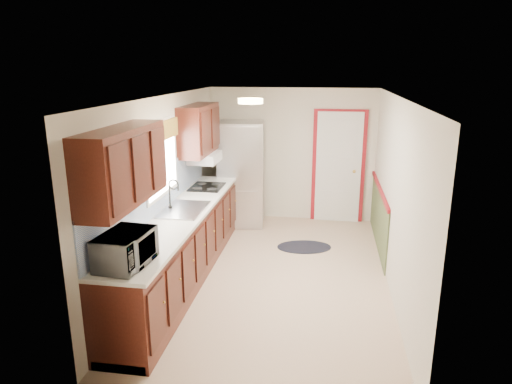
% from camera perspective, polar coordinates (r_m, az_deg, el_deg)
% --- Properties ---
extents(room_shell, '(3.20, 5.20, 2.52)m').
position_cam_1_polar(room_shell, '(5.94, 2.52, 0.18)').
color(room_shell, '#CFAF92').
rests_on(room_shell, ground).
extents(kitchen_run, '(0.63, 4.00, 2.20)m').
position_cam_1_polar(kitchen_run, '(6.04, -9.59, -3.63)').
color(kitchen_run, '#3B140D').
rests_on(kitchen_run, ground).
extents(back_wall_trim, '(1.12, 2.30, 2.08)m').
position_cam_1_polar(back_wall_trim, '(8.13, 11.25, 1.84)').
color(back_wall_trim, maroon).
rests_on(back_wall_trim, ground).
extents(ceiling_fixture, '(0.30, 0.30, 0.06)m').
position_cam_1_polar(ceiling_fixture, '(5.59, -0.70, 11.31)').
color(ceiling_fixture, '#FFD88C').
rests_on(ceiling_fixture, room_shell).
extents(microwave, '(0.37, 0.61, 0.40)m').
position_cam_1_polar(microwave, '(4.48, -16.03, -6.48)').
color(microwave, white).
rests_on(microwave, kitchen_run).
extents(refrigerator, '(0.85, 0.81, 1.84)m').
position_cam_1_polar(refrigerator, '(8.10, -1.81, 2.30)').
color(refrigerator, '#B7B7BC').
rests_on(refrigerator, ground).
extents(rug, '(0.93, 0.69, 0.01)m').
position_cam_1_polar(rug, '(7.30, 6.04, -6.84)').
color(rug, black).
rests_on(rug, ground).
extents(cooktop, '(0.48, 0.58, 0.02)m').
position_cam_1_polar(cooktop, '(7.14, -6.15, 0.64)').
color(cooktop, black).
rests_on(cooktop, kitchen_run).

